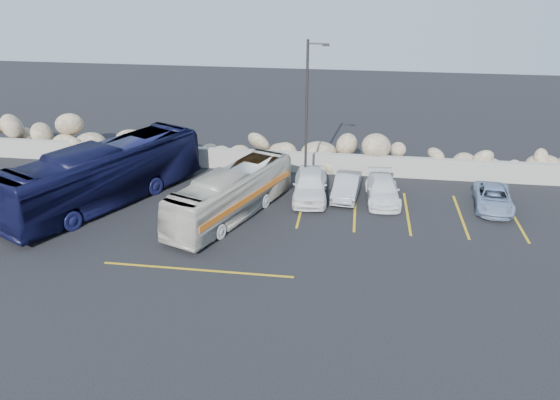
# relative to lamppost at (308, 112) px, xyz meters

# --- Properties ---
(ground) EXTENTS (90.00, 90.00, 0.00)m
(ground) POSITION_rel_lamppost_xyz_m (-2.56, -9.50, -4.30)
(ground) COLOR black
(ground) RESTS_ON ground
(seawall) EXTENTS (60.00, 0.40, 1.20)m
(seawall) POSITION_rel_lamppost_xyz_m (-2.56, 2.50, -3.70)
(seawall) COLOR gray
(seawall) RESTS_ON ground
(riprap_pile) EXTENTS (54.00, 2.80, 2.60)m
(riprap_pile) POSITION_rel_lamppost_xyz_m (-2.56, 3.70, -3.00)
(riprap_pile) COLOR #877458
(riprap_pile) RESTS_ON ground
(parking_lines) EXTENTS (18.16, 9.36, 0.01)m
(parking_lines) POSITION_rel_lamppost_xyz_m (2.09, -3.93, -4.29)
(parking_lines) COLOR #BF9316
(parking_lines) RESTS_ON ground
(lamppost) EXTENTS (1.14, 0.18, 8.00)m
(lamppost) POSITION_rel_lamppost_xyz_m (0.00, 0.00, 0.00)
(lamppost) COLOR #2C2A27
(lamppost) RESTS_ON ground
(vintage_bus) EXTENTS (5.01, 8.69, 2.38)m
(vintage_bus) POSITION_rel_lamppost_xyz_m (-3.25, -4.10, -3.10)
(vintage_bus) COLOR beige
(vintage_bus) RESTS_ON ground
(tour_coach) EXTENTS (7.49, 11.31, 3.16)m
(tour_coach) POSITION_rel_lamppost_xyz_m (-10.00, -3.47, -2.72)
(tour_coach) COLOR #0F1033
(tour_coach) RESTS_ON ground
(car_a) EXTENTS (2.02, 4.47, 1.49)m
(car_a) POSITION_rel_lamppost_xyz_m (0.34, -1.31, -3.55)
(car_a) COLOR white
(car_a) RESTS_ON ground
(car_b) EXTENTS (1.59, 3.71, 1.19)m
(car_b) POSITION_rel_lamppost_xyz_m (2.25, -0.89, -3.70)
(car_b) COLOR #A6A6AA
(car_b) RESTS_ON ground
(car_c) EXTENTS (1.87, 4.10, 1.16)m
(car_c) POSITION_rel_lamppost_xyz_m (4.13, -1.10, -3.71)
(car_c) COLOR white
(car_c) RESTS_ON ground
(car_d) EXTENTS (2.17, 4.03, 1.07)m
(car_d) POSITION_rel_lamppost_xyz_m (9.67, -1.26, -3.76)
(car_d) COLOR #7F93B4
(car_d) RESTS_ON ground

